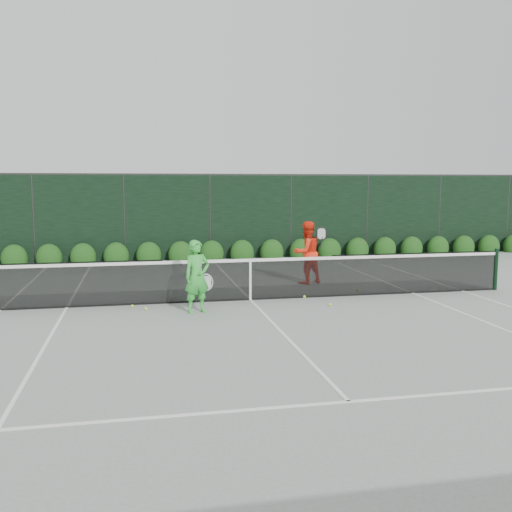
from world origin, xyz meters
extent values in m
plane|color=gray|center=(0.00, 0.00, 0.00)|extent=(80.00, 80.00, 0.00)
cylinder|color=black|center=(6.40, 0.00, 0.54)|extent=(0.10, 0.10, 1.07)
cube|color=black|center=(-4.20, 0.00, 0.51)|extent=(4.40, 0.01, 1.02)
cube|color=black|center=(0.00, 0.00, 0.48)|extent=(4.00, 0.01, 0.96)
cube|color=black|center=(4.20, 0.00, 0.51)|extent=(4.40, 0.01, 1.02)
cube|color=white|center=(0.00, 0.00, 0.94)|extent=(12.80, 0.03, 0.07)
cube|color=black|center=(0.00, 0.00, 0.02)|extent=(12.80, 0.02, 0.04)
cube|color=white|center=(0.00, 0.00, 0.46)|extent=(0.05, 0.03, 0.91)
imported|color=green|center=(-1.34, -1.03, 0.77)|extent=(0.65, 0.53, 1.54)
torus|color=beige|center=(-1.14, -0.93, 0.62)|extent=(0.30, 0.06, 0.30)
cylinder|color=black|center=(-1.14, -0.93, 0.38)|extent=(0.10, 0.03, 0.30)
imported|color=#FF3015|center=(1.94, 1.91, 0.85)|extent=(0.99, 0.88, 1.70)
torus|color=black|center=(2.29, 1.71, 1.37)|extent=(0.30, 0.03, 0.30)
cylinder|color=black|center=(2.29, 1.71, 1.13)|extent=(0.10, 0.03, 0.30)
cube|color=white|center=(-5.49, 0.00, 0.01)|extent=(0.06, 23.77, 0.01)
cube|color=white|center=(5.49, 0.00, 0.01)|extent=(0.06, 23.77, 0.01)
cube|color=white|center=(-4.12, 0.00, 0.01)|extent=(0.06, 23.77, 0.01)
cube|color=white|center=(4.12, 0.00, 0.01)|extent=(0.06, 23.77, 0.01)
cube|color=white|center=(0.00, 11.88, 0.01)|extent=(11.03, 0.06, 0.01)
cube|color=white|center=(0.00, 6.40, 0.01)|extent=(8.23, 0.06, 0.01)
cube|color=white|center=(0.00, -6.40, 0.01)|extent=(8.23, 0.06, 0.01)
cube|color=white|center=(0.00, 0.00, 0.01)|extent=(0.06, 12.80, 0.01)
cube|color=black|center=(0.00, 7.50, 1.50)|extent=(32.00, 0.06, 3.00)
cube|color=#262826|center=(0.00, 7.50, 3.03)|extent=(32.00, 0.06, 0.06)
cylinder|color=#262826|center=(-6.00, 7.50, 1.50)|extent=(0.08, 0.08, 3.00)
cylinder|color=#262826|center=(-3.00, 7.50, 1.50)|extent=(0.08, 0.08, 3.00)
cylinder|color=#262826|center=(0.00, 7.50, 1.50)|extent=(0.08, 0.08, 3.00)
cylinder|color=#262826|center=(3.00, 7.50, 1.50)|extent=(0.08, 0.08, 3.00)
cylinder|color=#262826|center=(6.00, 7.50, 1.50)|extent=(0.08, 0.08, 3.00)
cylinder|color=#262826|center=(9.00, 7.50, 1.50)|extent=(0.08, 0.08, 3.00)
cylinder|color=#262826|center=(12.00, 7.50, 1.50)|extent=(0.08, 0.08, 3.00)
ellipsoid|color=#13350E|center=(-6.60, 7.15, 0.23)|extent=(0.86, 0.65, 0.94)
ellipsoid|color=#13350E|center=(-5.50, 7.15, 0.23)|extent=(0.86, 0.65, 0.94)
ellipsoid|color=#13350E|center=(-4.40, 7.15, 0.23)|extent=(0.86, 0.65, 0.94)
ellipsoid|color=#13350E|center=(-3.30, 7.15, 0.23)|extent=(0.86, 0.65, 0.94)
ellipsoid|color=#13350E|center=(-2.20, 7.15, 0.23)|extent=(0.86, 0.65, 0.94)
ellipsoid|color=#13350E|center=(-1.10, 7.15, 0.23)|extent=(0.86, 0.65, 0.94)
ellipsoid|color=#13350E|center=(0.00, 7.15, 0.23)|extent=(0.86, 0.65, 0.94)
ellipsoid|color=#13350E|center=(1.10, 7.15, 0.23)|extent=(0.86, 0.65, 0.94)
ellipsoid|color=#13350E|center=(2.20, 7.15, 0.23)|extent=(0.86, 0.65, 0.94)
ellipsoid|color=#13350E|center=(3.30, 7.15, 0.23)|extent=(0.86, 0.65, 0.94)
ellipsoid|color=#13350E|center=(4.40, 7.15, 0.23)|extent=(0.86, 0.65, 0.94)
ellipsoid|color=#13350E|center=(5.50, 7.15, 0.23)|extent=(0.86, 0.65, 0.94)
ellipsoid|color=#13350E|center=(6.60, 7.15, 0.23)|extent=(0.86, 0.65, 0.94)
ellipsoid|color=#13350E|center=(7.70, 7.15, 0.23)|extent=(0.86, 0.65, 0.94)
ellipsoid|color=#13350E|center=(8.80, 7.15, 0.23)|extent=(0.86, 0.65, 0.94)
ellipsoid|color=#13350E|center=(9.90, 7.15, 0.23)|extent=(0.86, 0.65, 0.94)
ellipsoid|color=#13350E|center=(11.00, 7.15, 0.23)|extent=(0.86, 0.65, 0.94)
sphere|color=#C4EE34|center=(1.31, -0.02, 0.03)|extent=(0.07, 0.07, 0.07)
sphere|color=#C4EE34|center=(1.61, -1.01, 0.03)|extent=(0.07, 0.07, 0.07)
sphere|color=#C4EE34|center=(2.86, 0.52, 0.03)|extent=(0.07, 0.07, 0.07)
sphere|color=#C4EE34|center=(-2.70, -0.28, 0.03)|extent=(0.07, 0.07, 0.07)
sphere|color=#C4EE34|center=(-2.41, -0.60, 0.03)|extent=(0.07, 0.07, 0.07)
camera|label=1|loc=(-2.52, -12.86, 2.72)|focal=40.00mm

